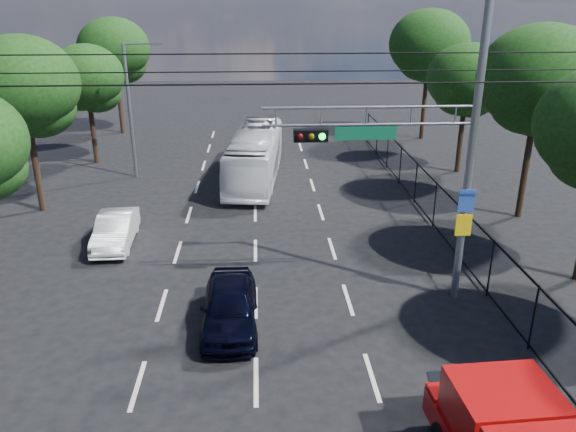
{
  "coord_description": "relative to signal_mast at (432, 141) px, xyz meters",
  "views": [
    {
      "loc": [
        0.15,
        -7.87,
        9.16
      ],
      "look_at": [
        1.07,
        8.42,
        2.8
      ],
      "focal_mm": 35.0,
      "sensor_mm": 36.0,
      "label": 1
    }
  ],
  "objects": [
    {
      "name": "streetlight_left",
      "position": [
        -11.62,
        14.01,
        -1.3
      ],
      "size": [
        2.09,
        0.22,
        7.08
      ],
      "color": "slate",
      "rests_on": "ground"
    },
    {
      "name": "tree_left_d",
      "position": [
        -14.67,
        17.03,
        -0.52
      ],
      "size": [
        4.2,
        4.2,
        6.83
      ],
      "color": "black",
      "rests_on": "ground"
    },
    {
      "name": "white_van",
      "position": [
        -10.78,
        4.87,
        -4.62
      ],
      "size": [
        1.48,
        3.85,
        1.25
      ],
      "primitive_type": "imported",
      "rotation": [
        0.0,
        0.0,
        0.04
      ],
      "color": "white",
      "rests_on": "ground"
    },
    {
      "name": "navy_hatchback",
      "position": [
        -6.04,
        -1.33,
        -4.55
      ],
      "size": [
        1.66,
        4.06,
        1.38
      ],
      "primitive_type": "imported",
      "rotation": [
        0.0,
        0.0,
        0.01
      ],
      "color": "black",
      "rests_on": "ground"
    },
    {
      "name": "signal_mast",
      "position": [
        0.0,
        0.0,
        0.0
      ],
      "size": [
        6.43,
        0.39,
        9.5
      ],
      "color": "slate",
      "rests_on": "ground"
    },
    {
      "name": "tree_left_e",
      "position": [
        -14.87,
        25.03,
        0.29
      ],
      "size": [
        4.92,
        4.92,
        7.99
      ],
      "color": "black",
      "rests_on": "ground"
    },
    {
      "name": "tree_left_c",
      "position": [
        -15.07,
        9.03,
        0.15
      ],
      "size": [
        4.8,
        4.8,
        7.8
      ],
      "color": "black",
      "rests_on": "ground"
    },
    {
      "name": "utility_wires",
      "position": [
        -5.28,
        0.84,
        1.99
      ],
      "size": [
        22.0,
        5.04,
        0.74
      ],
      "color": "black",
      "rests_on": "ground"
    },
    {
      "name": "fence_right",
      "position": [
        2.32,
        4.18,
        -4.21
      ],
      "size": [
        0.06,
        34.03,
        2.0
      ],
      "color": "black",
      "rests_on": "ground"
    },
    {
      "name": "tree_right_d",
      "position": [
        6.13,
        14.03,
        -0.39
      ],
      "size": [
        4.32,
        4.32,
        7.02
      ],
      "color": "black",
      "rests_on": "ground"
    },
    {
      "name": "lane_markings",
      "position": [
        -5.28,
        6.01,
        -5.24
      ],
      "size": [
        6.12,
        38.0,
        0.01
      ],
      "color": "beige",
      "rests_on": "ground"
    },
    {
      "name": "tree_right_c",
      "position": [
        6.53,
        7.03,
        0.49
      ],
      "size": [
        5.1,
        5.1,
        8.29
      ],
      "color": "black",
      "rests_on": "ground"
    },
    {
      "name": "white_bus",
      "position": [
        -5.25,
        13.15,
        -3.91
      ],
      "size": [
        3.27,
        9.74,
        2.66
      ],
      "primitive_type": "imported",
      "rotation": [
        0.0,
        0.0,
        -0.11
      ],
      "color": "white",
      "rests_on": "ground"
    },
    {
      "name": "tree_right_e",
      "position": [
        6.33,
        22.03,
        0.69
      ],
      "size": [
        5.28,
        5.28,
        8.58
      ],
      "color": "black",
      "rests_on": "ground"
    }
  ]
}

